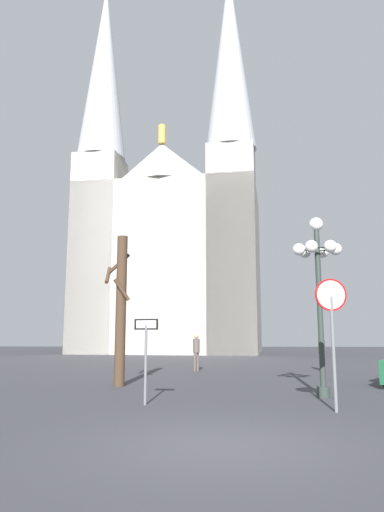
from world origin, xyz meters
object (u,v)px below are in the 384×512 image
at_px(one_way_arrow_sign, 146,349).
at_px(pedestrian_standing, 196,348).
at_px(stop_sign, 332,318).
at_px(cathedral, 170,231).
at_px(bare_tree, 121,307).
at_px(pedestrian_walking, 322,350).
at_px(street_lamp, 318,271).

relative_size(one_way_arrow_sign, pedestrian_standing, 1.21).
bearing_deg(stop_sign, cathedral, 101.32).
height_order(stop_sign, bare_tree, bare_tree).
distance_m(stop_sign, pedestrian_walking, 12.45).
distance_m(cathedral, street_lamp, 33.04).
bearing_deg(one_way_arrow_sign, cathedral, 93.91).
bearing_deg(stop_sign, bare_tree, 139.16).
height_order(cathedral, one_way_arrow_sign, cathedral).
bearing_deg(street_lamp, bare_tree, 157.65).
relative_size(stop_sign, pedestrian_standing, 1.73).
bearing_deg(bare_tree, pedestrian_standing, 69.85).
distance_m(one_way_arrow_sign, street_lamp, 5.57).
bearing_deg(one_way_arrow_sign, pedestrian_standing, 84.87).
xyz_separation_m(stop_sign, bare_tree, (-6.00, 5.19, 0.55)).
relative_size(cathedral, pedestrian_standing, 21.70).
bearing_deg(street_lamp, stop_sign, -97.15).
xyz_separation_m(cathedral, pedestrian_walking, (9.30, -21.67, -10.77)).
relative_size(cathedral, bare_tree, 7.36).
xyz_separation_m(street_lamp, bare_tree, (-6.33, 2.60, -0.91)).
height_order(bare_tree, pedestrian_walking, bare_tree).
bearing_deg(bare_tree, stop_sign, -40.84).
bearing_deg(cathedral, pedestrian_walking, -66.78).
height_order(stop_sign, one_way_arrow_sign, stop_sign).
distance_m(stop_sign, bare_tree, 7.95).
bearing_deg(pedestrian_walking, pedestrian_standing, -177.90).
relative_size(street_lamp, pedestrian_walking, 3.09).
bearing_deg(street_lamp, one_way_arrow_sign, -161.54).
xyz_separation_m(cathedral, one_way_arrow_sign, (2.25, -32.83, -10.39)).
height_order(cathedral, street_lamp, cathedral).
xyz_separation_m(one_way_arrow_sign, pedestrian_standing, (0.98, 10.94, -0.31)).
distance_m(cathedral, stop_sign, 35.80).
xyz_separation_m(cathedral, pedestrian_standing, (3.23, -21.89, -10.71)).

